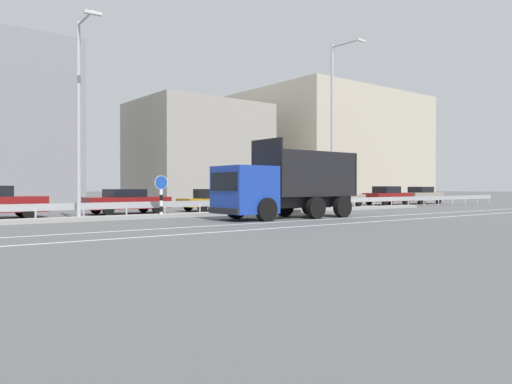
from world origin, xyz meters
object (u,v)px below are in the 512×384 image
parked_car_4 (214,200)px  parked_car_3 (126,201)px  median_road_sign (161,196)px  parked_car_6 (339,197)px  parked_car_5 (274,199)px  dump_truck (273,191)px  street_lamp_1 (80,110)px  street_lamp_2 (334,119)px  parked_car_7 (387,196)px  parked_car_8 (421,195)px

parked_car_4 → parked_car_3: bearing=-87.8°
median_road_sign → parked_car_6: median_road_sign is taller
parked_car_3 → parked_car_5: 10.93m
dump_truck → parked_car_5: dump_truck is taller
dump_truck → parked_car_4: bearing=-13.7°
street_lamp_1 → parked_car_4: 11.69m
dump_truck → street_lamp_2: (8.58, 4.09, 4.58)m
street_lamp_1 → parked_car_7: size_ratio=1.97×
street_lamp_1 → parked_car_8: bearing=7.6°
median_road_sign → parked_car_8: (28.40, 4.17, -0.31)m
street_lamp_2 → parked_car_6: bearing=39.3°
dump_truck → parked_car_5: size_ratio=1.79×
street_lamp_1 → parked_car_6: bearing=11.3°
parked_car_6 → median_road_sign: bearing=103.4°
parked_car_5 → parked_car_6: (6.39, -0.25, 0.00)m
median_road_sign → parked_car_5: size_ratio=0.49×
parked_car_4 → parked_car_5: (5.11, 0.08, 0.02)m
parked_car_5 → parked_car_8: (17.37, -0.22, 0.06)m
parked_car_4 → parked_car_6: bearing=91.9°
median_road_sign → parked_car_4: 7.33m
median_road_sign → street_lamp_2: 13.23m
parked_car_8 → parked_car_6: bearing=-85.9°
street_lamp_2 → parked_car_4: street_lamp_2 is taller
street_lamp_1 → parked_car_7: bearing=9.2°
dump_truck → parked_car_3: bearing=24.0°
street_lamp_1 → parked_car_6: street_lamp_1 is taller
dump_truck → parked_car_7: dump_truck is taller
street_lamp_2 → parked_car_7: size_ratio=2.40×
street_lamp_2 → parked_car_6: street_lamp_2 is taller
street_lamp_2 → parked_car_8: street_lamp_2 is taller
parked_car_4 → median_road_sign: bearing=-51.1°
parked_car_3 → parked_car_7: 23.49m
parked_car_3 → parked_car_7: size_ratio=1.04×
street_lamp_2 → parked_car_3: street_lamp_2 is taller
parked_car_5 → parked_car_7: 12.56m
parked_car_6 → dump_truck: bearing=121.2°
dump_truck → street_lamp_1: size_ratio=0.87×
parked_car_4 → parked_car_5: size_ratio=1.05×
street_lamp_1 → median_road_sign: bearing=2.1°
parked_car_3 → parked_car_7: (23.49, -0.07, 0.07)m
parked_car_7 → dump_truck: bearing=-64.1°
street_lamp_2 → parked_car_6: size_ratio=2.50×
dump_truck → parked_car_6: bearing=-58.2°
median_road_sign → parked_car_8: median_road_sign is taller
parked_car_7 → parked_car_6: bearing=-85.6°
parked_car_6 → parked_car_8: size_ratio=1.01×
median_road_sign → parked_car_3: median_road_sign is taller
parked_car_5 → parked_car_4: bearing=86.4°
parked_car_4 → parked_car_7: size_ratio=1.00×
dump_truck → parked_car_8: bearing=-70.7°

